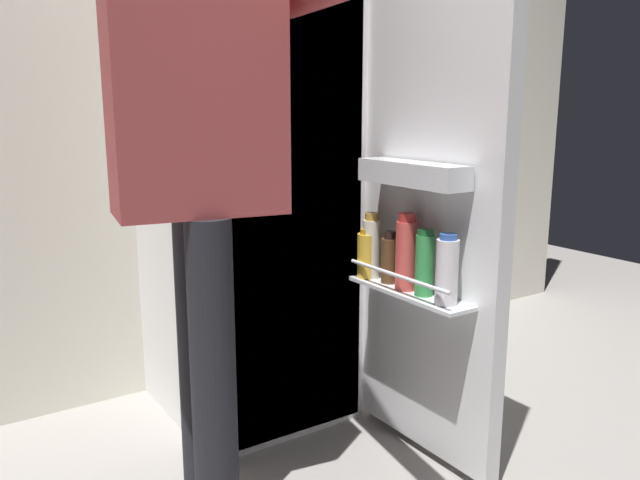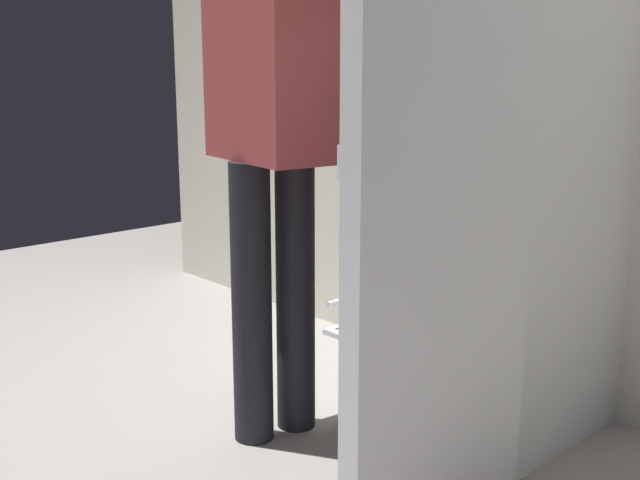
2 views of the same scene
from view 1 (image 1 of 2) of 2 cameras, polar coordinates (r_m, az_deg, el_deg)
name	(u,v)px [view 1 (image 1 of 2)]	position (r m, az deg, el deg)	size (l,w,h in m)	color
ground_plane	(335,473)	(2.13, 1.32, -20.04)	(6.75, 6.75, 0.00)	gray
kitchen_wall	(197,50)	(2.65, -10.91, 16.34)	(4.40, 0.10, 2.68)	silver
refrigerator	(258,172)	(2.27, -5.54, 6.03)	(0.66, 1.25, 1.79)	white
person	(202,144)	(1.67, -10.52, 8.39)	(0.56, 0.79, 1.71)	black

